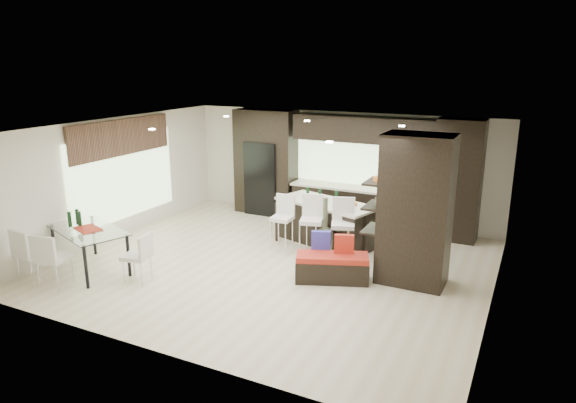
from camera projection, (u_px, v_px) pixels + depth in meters
The scene contains 22 objects.
ground at pixel (275, 265), 10.13m from camera, with size 8.00×8.00×0.00m, color beige.
back_wall at pixel (339, 166), 12.80m from camera, with size 8.00×0.02×2.70m, color silver.
left_wall at pixel (116, 178), 11.48m from camera, with size 0.02×7.00×2.70m, color silver.
right_wall at pixel (499, 228), 8.07m from camera, with size 0.02×7.00×2.70m, color silver.
ceiling at pixel (274, 128), 9.42m from camera, with size 8.00×7.00×0.02m, color white.
window_left at pixel (124, 177), 11.63m from camera, with size 0.04×3.20×1.90m, color #B2D199.
window_back at pixel (362, 161), 12.46m from camera, with size 3.40×0.04×1.20m, color #B2D199.
stone_accent at pixel (121, 137), 11.38m from camera, with size 0.08×3.00×0.80m, color brown.
ceiling_spots at pixel (280, 128), 9.64m from camera, with size 4.00×3.00×0.02m, color white.
back_cabinetry at pixel (354, 170), 12.30m from camera, with size 6.80×0.68×2.70m, color black.
refrigerator at pixel (265, 177), 13.39m from camera, with size 0.90×0.68×1.90m, color black.
partition_column at pixel (415, 211), 9.01m from camera, with size 1.20×0.80×2.70m, color black.
kitchen_island at pixel (326, 222), 11.26m from camera, with size 2.23×0.96×0.93m, color black.
stool_left at pixel (282, 228), 10.86m from camera, with size 0.42×0.42×0.94m, color silver.
stool_mid at pixel (311, 231), 10.55m from camera, with size 0.44×0.44×1.01m, color silver.
stool_right at pixel (343, 236), 10.26m from camera, with size 0.45×0.45×1.02m, color silver.
bench at pixel (332, 268), 9.34m from camera, with size 1.31×0.51×0.51m, color black.
floor_vase at pixel (325, 227), 10.49m from camera, with size 0.45×0.45×1.23m, color #474D37, non-canonical shape.
dining_table at pixel (90, 250), 9.79m from camera, with size 1.71×0.96×0.82m, color white.
chair_near at pixel (54, 261), 9.07m from camera, with size 0.50×0.50×0.93m, color silver.
chair_far at pixel (34, 256), 9.30m from camera, with size 0.51×0.51×0.94m, color silver.
chair_end at pixel (137, 259), 9.29m from camera, with size 0.45×0.45×0.83m, color silver.
Camera 1 is at (4.41, -8.35, 3.89)m, focal length 32.00 mm.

